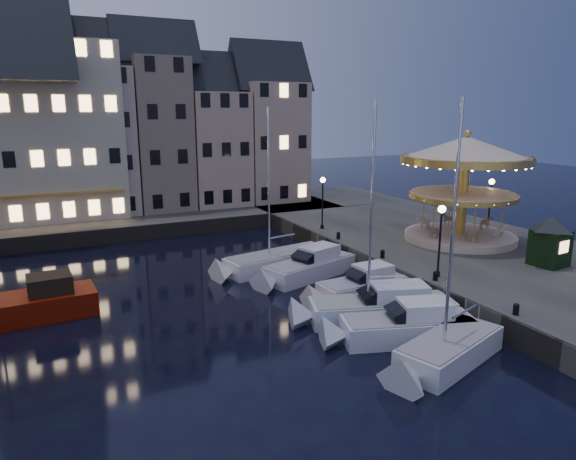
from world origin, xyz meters
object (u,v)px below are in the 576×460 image
motorboat_c (374,309)px  ticket_kiosk (551,233)px  carousel (465,169)px  motorboat_d (357,289)px  motorboat_f (272,262)px  bollard_a (516,309)px  bollard_b (435,275)px  motorboat_a (443,354)px  motorboat_b (400,328)px  streetlamp_b (440,231)px  red_fishing_boat (24,307)px  streetlamp_c (323,195)px  bollard_d (338,235)px  motorboat_e (306,269)px  streetlamp_d (490,197)px  bollard_c (383,253)px

motorboat_c → ticket_kiosk: bearing=-0.2°
motorboat_c → carousel: size_ratio=1.23×
motorboat_d → ticket_kiosk: ticket_kiosk is taller
motorboat_d → ticket_kiosk: bearing=-14.0°
motorboat_f → motorboat_c: bearing=-83.2°
bollard_a → motorboat_f: size_ratio=0.05×
carousel → bollard_b: bearing=-141.2°
motorboat_a → motorboat_b: (-0.13, 2.79, 0.10)m
streetlamp_b → bollard_b: bearing=-140.2°
streetlamp_b → red_fishing_boat: size_ratio=0.55×
streetlamp_c → motorboat_b: (-5.50, -17.21, -3.38)m
bollard_d → motorboat_d: motorboat_d is taller
motorboat_e → red_fishing_boat: bearing=178.9°
streetlamp_c → motorboat_c: bearing=-109.6°
streetlamp_b → bollard_b: (-0.60, -0.50, -2.41)m
bollard_a → bollard_b: bearing=90.0°
bollard_a → motorboat_c: size_ratio=0.05×
bollard_d → motorboat_f: 6.03m
streetlamp_d → motorboat_c: motorboat_c is taller
motorboat_d → red_fishing_boat: 17.92m
bollard_b → motorboat_e: bearing=123.3°
streetlamp_d → bollard_a: (-11.90, -13.00, -2.41)m
streetlamp_b → motorboat_f: bearing=125.6°
motorboat_c → bollard_c: bearing=51.0°
ticket_kiosk → motorboat_b: bearing=-169.5°
streetlamp_b → ticket_kiosk: streetlamp_b is taller
red_fishing_boat → ticket_kiosk: red_fishing_boat is taller
motorboat_e → red_fishing_boat: (-16.35, 0.32, 0.06)m
motorboat_a → motorboat_d: 8.28m
streetlamp_b → motorboat_c: bearing=-166.8°
bollard_c → motorboat_f: size_ratio=0.05×
streetlamp_d → red_fishing_boat: red_fishing_boat is taller
motorboat_b → red_fishing_boat: red_fishing_boat is taller
motorboat_d → motorboat_f: bearing=106.3°
streetlamp_c → motorboat_e: (-5.17, -7.05, -3.38)m
streetlamp_b → bollard_d: bearing=93.4°
bollard_c → motorboat_d: size_ratio=0.09×
motorboat_c → red_fishing_boat: size_ratio=1.50×
red_fishing_boat → motorboat_e: bearing=-1.1°
bollard_a → motorboat_a: motorboat_a is taller
streetlamp_c → bollard_a: (-0.60, -19.50, -2.41)m
ticket_kiosk → bollard_c: bearing=145.1°
streetlamp_c → motorboat_d: streetlamp_c is taller
ticket_kiosk → motorboat_a: bearing=-158.1°
streetlamp_c → carousel: carousel is taller
streetlamp_b → motorboat_f: (-6.46, 9.03, -3.49)m
streetlamp_c → carousel: bearing=-46.2°
ticket_kiosk → streetlamp_b: bearing=170.6°
bollard_c → motorboat_e: size_ratio=0.08×
motorboat_a → motorboat_b: bearing=92.6°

